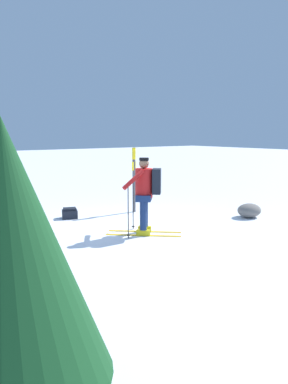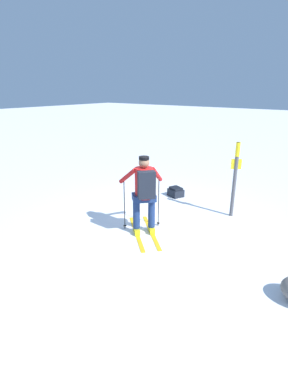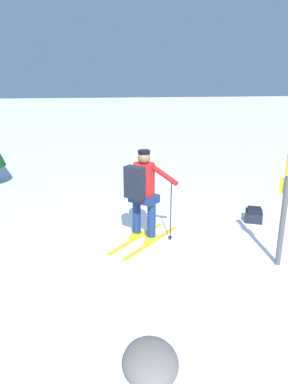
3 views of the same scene
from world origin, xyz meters
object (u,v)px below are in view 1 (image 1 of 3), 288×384
object	(u,v)px
skier	(146,190)
rock_boulder	(249,210)
trail_marker	(134,174)
dropped_backpack	(70,213)
pine_tree	(8,252)

from	to	relation	value
skier	rock_boulder	distance (m)	3.35
skier	trail_marker	distance (m)	2.37
dropped_backpack	skier	bearing A→B (deg)	-73.87
skier	pine_tree	world-z (taller)	pine_tree
dropped_backpack	rock_boulder	distance (m)	4.80
skier	dropped_backpack	xyz separation A→B (m)	(-0.70, 2.43, -0.87)
trail_marker	rock_boulder	distance (m)	3.31
rock_boulder	skier	bearing A→B (deg)	174.38
trail_marker	pine_tree	size ratio (longest dim) A/B	0.77
dropped_backpack	rock_boulder	xyz separation A→B (m)	(3.93, -2.75, 0.06)
pine_tree	dropped_backpack	bearing A→B (deg)	61.88
skier	trail_marker	world-z (taller)	trail_marker
dropped_backpack	trail_marker	size ratio (longest dim) A/B	0.27
rock_boulder	pine_tree	world-z (taller)	pine_tree
skier	dropped_backpack	distance (m)	2.68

